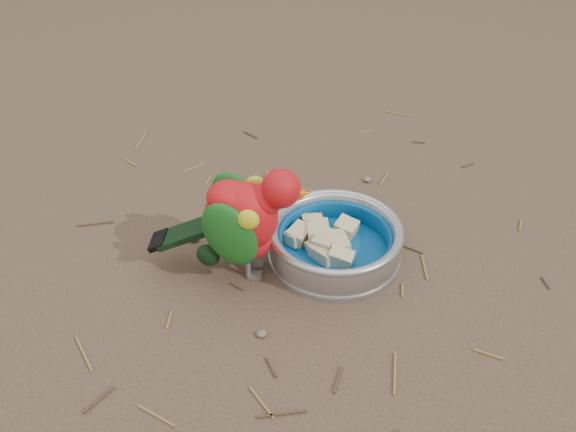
{
  "coord_description": "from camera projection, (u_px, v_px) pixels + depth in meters",
  "views": [
    {
      "loc": [
        -0.15,
        -0.73,
        0.67
      ],
      "look_at": [
        0.02,
        0.03,
        0.08
      ],
      "focal_mm": 40.0,
      "sensor_mm": 36.0,
      "label": 1
    }
  ],
  "objects": [
    {
      "name": "bowl_wall",
      "position": [
        335.0,
        239.0,
        1.0
      ],
      "size": [
        0.21,
        0.21,
        0.04
      ],
      "primitive_type": null,
      "color": "#B2B2BA",
      "rests_on": "food_bowl"
    },
    {
      "name": "lory_parrot",
      "position": [
        244.0,
        225.0,
        0.94
      ],
      "size": [
        0.24,
        0.17,
        0.18
      ],
      "primitive_type": null,
      "rotation": [
        0.0,
        0.0,
        -1.87
      ],
      "color": "red",
      "rests_on": "ground"
    },
    {
      "name": "food_bowl",
      "position": [
        334.0,
        254.0,
        1.02
      ],
      "size": [
        0.21,
        0.21,
        0.02
      ],
      "primitive_type": "cylinder",
      "color": "#B2B2BA",
      "rests_on": "ground"
    },
    {
      "name": "ground",
      "position": [
        278.0,
        270.0,
        1.0
      ],
      "size": [
        60.0,
        60.0,
        0.0
      ],
      "primitive_type": "plane",
      "color": "brown"
    },
    {
      "name": "ground_debris",
      "position": [
        298.0,
        239.0,
        1.05
      ],
      "size": [
        0.9,
        0.8,
        0.01
      ],
      "primitive_type": null,
      "color": "olive",
      "rests_on": "ground"
    },
    {
      "name": "fruit_wedges",
      "position": [
        335.0,
        243.0,
        1.0
      ],
      "size": [
        0.13,
        0.13,
        0.03
      ],
      "primitive_type": null,
      "color": "beige",
      "rests_on": "food_bowl"
    }
  ]
}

